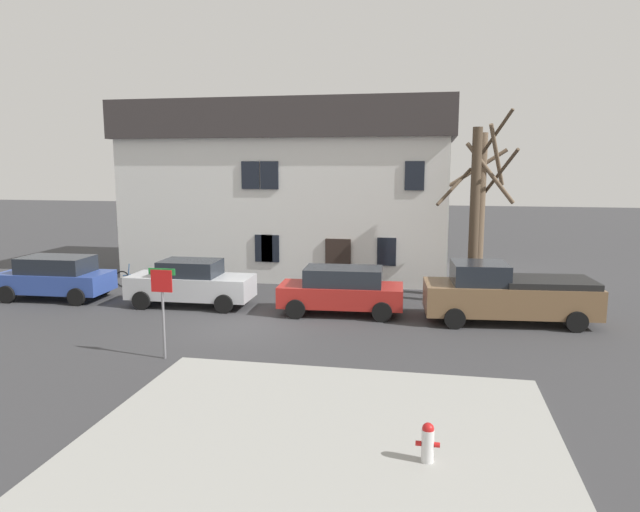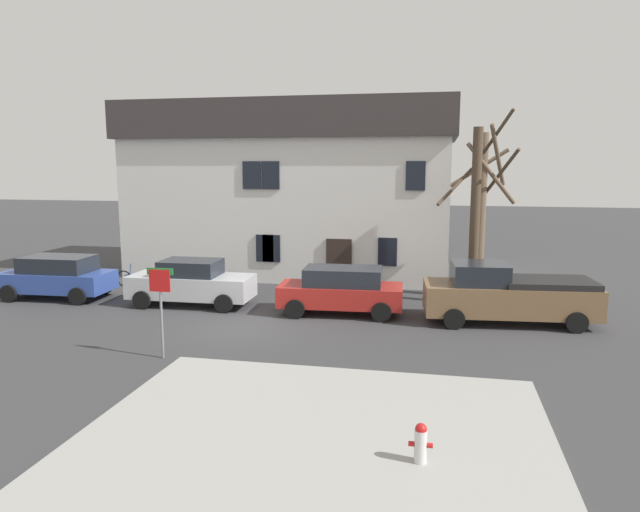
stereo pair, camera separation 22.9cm
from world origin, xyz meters
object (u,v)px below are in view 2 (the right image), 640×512
(tree_bare_mid, at_px, (481,210))
(fire_hydrant, at_px, (421,442))
(car_silver_sedan, at_px, (191,283))
(street_sign_pole, at_px, (160,295))
(tree_bare_near, at_px, (476,211))
(car_red_wagon, at_px, (341,290))
(car_blue_wagon, at_px, (57,276))
(pickup_truck_brown, at_px, (508,294))
(bicycle_leaning, at_px, (135,279))
(building_main, at_px, (295,188))

(tree_bare_mid, xyz_separation_m, fire_hydrant, (-1.80, -13.83, -3.01))
(car_silver_sedan, height_order, street_sign_pole, street_sign_pole)
(tree_bare_near, height_order, car_red_wagon, tree_bare_near)
(car_blue_wagon, relative_size, fire_hydrant, 6.04)
(car_silver_sedan, distance_m, car_red_wagon, 5.74)
(fire_hydrant, bearing_deg, car_red_wagon, 106.86)
(car_silver_sedan, relative_size, pickup_truck_brown, 0.81)
(bicycle_leaning, bearing_deg, street_sign_pole, -56.85)
(car_silver_sedan, bearing_deg, fire_hydrant, -49.58)
(car_blue_wagon, bearing_deg, fire_hydrant, -35.66)
(street_sign_pole, bearing_deg, pickup_truck_brown, 30.42)
(building_main, distance_m, tree_bare_near, 10.17)
(tree_bare_mid, distance_m, pickup_truck_brown, 4.47)
(tree_bare_near, bearing_deg, pickup_truck_brown, -69.36)
(fire_hydrant, height_order, bicycle_leaning, bicycle_leaning)
(tree_bare_near, xyz_separation_m, bicycle_leaning, (-14.17, 0.18, -3.18))
(car_blue_wagon, relative_size, car_red_wagon, 0.97)
(tree_bare_near, bearing_deg, car_silver_sedan, -166.96)
(street_sign_pole, bearing_deg, car_blue_wagon, 141.59)
(tree_bare_near, bearing_deg, building_main, 145.74)
(building_main, bearing_deg, tree_bare_near, -34.26)
(fire_hydrant, relative_size, bicycle_leaning, 0.41)
(car_silver_sedan, bearing_deg, building_main, 76.16)
(tree_bare_near, height_order, street_sign_pole, tree_bare_near)
(car_red_wagon, xyz_separation_m, pickup_truck_brown, (5.63, -0.03, 0.10))
(tree_bare_near, relative_size, car_blue_wagon, 1.69)
(building_main, bearing_deg, tree_bare_mid, -28.47)
(car_blue_wagon, height_order, car_red_wagon, car_blue_wagon)
(tree_bare_near, bearing_deg, bicycle_leaning, 179.28)
(building_main, relative_size, street_sign_pole, 6.17)
(tree_bare_mid, height_order, car_blue_wagon, tree_bare_mid)
(tree_bare_near, xyz_separation_m, car_silver_sedan, (-10.40, -2.41, -2.68))
(tree_bare_near, bearing_deg, car_red_wagon, -151.31)
(car_silver_sedan, xyz_separation_m, pickup_truck_brown, (11.37, -0.17, 0.11))
(tree_bare_near, bearing_deg, tree_bare_mid, 76.63)
(bicycle_leaning, bearing_deg, fire_hydrant, -45.79)
(building_main, relative_size, tree_bare_near, 2.13)
(fire_hydrant, bearing_deg, tree_bare_near, 83.08)
(pickup_truck_brown, bearing_deg, car_silver_sedan, 179.12)
(fire_hydrant, xyz_separation_m, bicycle_leaning, (-12.62, 12.97, -0.12))
(tree_bare_mid, relative_size, pickup_truck_brown, 1.18)
(building_main, height_order, car_red_wagon, building_main)
(pickup_truck_brown, distance_m, fire_hydrant, 10.53)
(tree_bare_mid, distance_m, car_silver_sedan, 11.49)
(building_main, height_order, tree_bare_mid, building_main)
(fire_hydrant, bearing_deg, building_main, 110.28)
(pickup_truck_brown, relative_size, bicycle_leaning, 3.27)
(car_silver_sedan, distance_m, fire_hydrant, 13.64)
(tree_bare_mid, xyz_separation_m, bicycle_leaning, (-14.42, -0.86, -3.13))
(building_main, height_order, car_blue_wagon, building_main)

